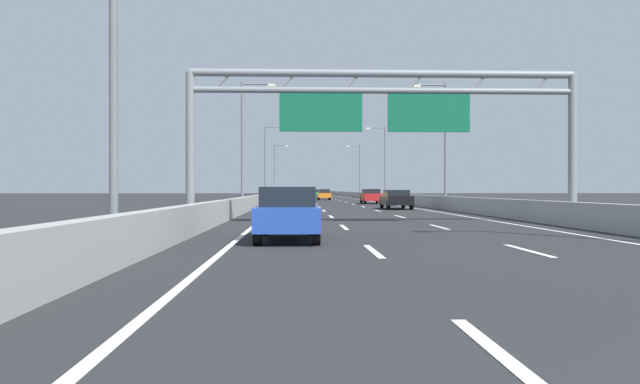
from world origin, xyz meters
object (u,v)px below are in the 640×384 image
(silver_car, at_px, (297,193))
(streetlamp_left_near, at_px, (124,14))
(green_car, at_px, (317,193))
(red_car, at_px, (371,196))
(streetlamp_right_far, at_px, (383,159))
(blue_car, at_px, (288,213))
(streetlamp_right_mid, at_px, (443,137))
(black_car, at_px, (396,199))
(streetlamp_left_mid, at_px, (245,137))
(orange_car, at_px, (324,194))
(yellow_car, at_px, (297,194))
(streetlamp_right_distant, at_px, (358,167))
(sign_gantry, at_px, (382,107))
(streetlamp_left_distant, at_px, (276,167))
(streetlamp_left_far, at_px, (267,158))

(silver_car, bearing_deg, streetlamp_left_near, -92.20)
(green_car, distance_m, red_car, 54.38)
(streetlamp_right_far, distance_m, blue_car, 62.85)
(silver_car, bearing_deg, streetlamp_right_mid, -80.84)
(black_car, height_order, green_car, green_car)
(streetlamp_left_mid, xyz_separation_m, orange_car, (7.52, 37.36, -4.65))
(orange_car, distance_m, blue_car, 66.66)
(red_car, bearing_deg, black_car, -90.71)
(yellow_car, bearing_deg, blue_car, -90.10)
(streetlamp_left_near, xyz_separation_m, red_car, (11.26, 47.35, -4.63))
(black_car, relative_size, red_car, 0.99)
(streetlamp_left_mid, bearing_deg, streetlamp_right_distant, 77.05)
(sign_gantry, bearing_deg, streetlamp_left_mid, 109.19)
(orange_car, relative_size, green_car, 1.02)
(blue_car, relative_size, green_car, 1.05)
(black_car, height_order, blue_car, blue_car)
(streetlamp_left_distant, height_order, green_car, streetlamp_left_distant)
(streetlamp_right_distant, distance_m, green_car, 9.71)
(streetlamp_left_mid, xyz_separation_m, streetlamp_left_far, (0.00, 32.46, 0.00))
(yellow_car, bearing_deg, orange_car, -14.30)
(yellow_car, bearing_deg, streetlamp_left_near, -93.04)
(yellow_car, relative_size, orange_car, 1.03)
(blue_car, xyz_separation_m, red_car, (7.61, 44.08, 0.01))
(yellow_car, bearing_deg, streetlamp_right_far, -27.66)
(streetlamp_left_near, height_order, silver_car, streetlamp_left_near)
(streetlamp_right_distant, bearing_deg, sign_gantry, -95.01)
(streetlamp_right_distant, xyz_separation_m, orange_car, (-7.41, -27.56, -4.65))
(streetlamp_right_mid, height_order, blue_car, streetlamp_right_mid)
(streetlamp_left_mid, relative_size, streetlamp_left_far, 1.00)
(silver_car, relative_size, blue_car, 0.97)
(streetlamp_right_mid, bearing_deg, streetlamp_left_mid, 180.00)
(streetlamp_right_distant, bearing_deg, red_car, -94.20)
(streetlamp_left_near, relative_size, black_car, 2.12)
(streetlamp_left_mid, bearing_deg, orange_car, 78.62)
(streetlamp_left_near, height_order, yellow_car, streetlamp_left_near)
(streetlamp_left_distant, height_order, blue_car, streetlamp_left_distant)
(streetlamp_right_mid, xyz_separation_m, red_car, (-3.67, 14.89, -4.63))
(silver_car, bearing_deg, streetlamp_left_distant, -137.11)
(streetlamp_right_far, relative_size, yellow_car, 2.12)
(streetlamp_left_near, distance_m, black_car, 32.64)
(streetlamp_left_far, relative_size, red_car, 2.11)
(streetlamp_left_near, distance_m, silver_car, 101.16)
(streetlamp_left_distant, distance_m, orange_car, 28.95)
(streetlamp_left_distant, height_order, streetlamp_right_distant, same)
(streetlamp_left_far, height_order, green_car, streetlamp_left_far)
(blue_car, height_order, green_car, blue_car)
(streetlamp_right_distant, bearing_deg, streetlamp_left_near, -98.72)
(streetlamp_right_mid, relative_size, silver_car, 2.21)
(green_car, bearing_deg, blue_car, -92.26)
(streetlamp_right_far, xyz_separation_m, orange_car, (-7.41, 4.90, -4.65))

